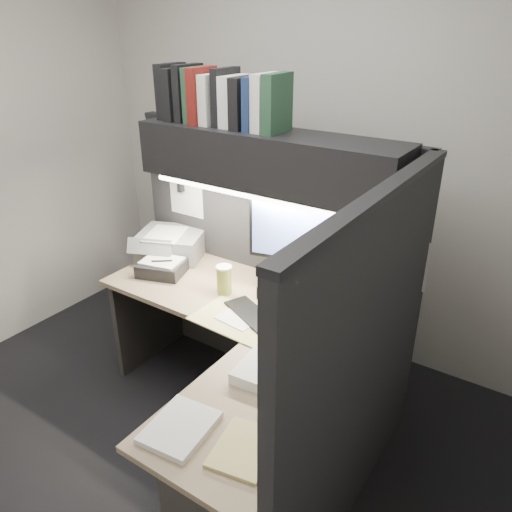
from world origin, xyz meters
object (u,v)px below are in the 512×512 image
Objects in this scene: monitor at (296,260)px; notebook_stack at (162,268)px; telephone at (362,317)px; coffee_cup at (224,280)px; printer at (172,244)px; desk at (232,414)px; overhead_shelf at (266,159)px; keyboard at (254,317)px.

monitor reaches higher than notebook_stack.
telephone is 0.81m from coffee_cup.
printer reaches higher than telephone.
desk is 1.10× the size of overhead_shelf.
monitor is at bearing -23.37° from printer.
printer is 1.52× the size of notebook_stack.
notebook_stack is at bearing -82.94° from printer.
printer is at bearing 165.54° from monitor.
overhead_shelf is at bearing 21.18° from notebook_stack.
desk is 6.18× the size of notebook_stack.
overhead_shelf is 0.85m from keyboard.
printer is at bearing 119.57° from notebook_stack.
desk is at bearing -97.16° from monitor.
overhead_shelf is 0.98m from telephone.
monitor is (0.22, -0.02, -0.54)m from overhead_shelf.
keyboard is 2.58× the size of coffee_cup.
telephone is at bearing -22.08° from monitor.
keyboard is 1.01× the size of printer.
monitor reaches higher than coffee_cup.
telephone is at bearing 61.71° from desk.
telephone is 1.45× the size of coffee_cup.
telephone is at bearing -25.78° from printer.
desk is 4.05× the size of keyboard.
coffee_cup is 0.39× the size of printer.
telephone is (0.44, -0.07, -0.19)m from monitor.
overhead_shelf is at bearing 56.95° from coffee_cup.
coffee_cup reaches higher than telephone.
notebook_stack is (-0.47, -0.02, -0.04)m from coffee_cup.
desk is 1.33m from overhead_shelf.
desk is at bearing -29.30° from notebook_stack.
coffee_cup is 0.59× the size of notebook_stack.
coffee_cup is (-0.30, 0.14, 0.07)m from keyboard.
coffee_cup is at bearing -41.98° from printer.
monitor reaches higher than printer.
telephone is 0.57× the size of printer.
notebook_stack is at bearing -177.49° from coffee_cup.
monitor is 0.48m from telephone.
coffee_cup is 0.64m from printer.
desk is 10.43× the size of coffee_cup.
telephone is at bearing 52.80° from keyboard.
coffee_cup is (-0.14, -0.22, -0.69)m from overhead_shelf.
printer is (-0.75, -0.00, -0.69)m from overhead_shelf.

